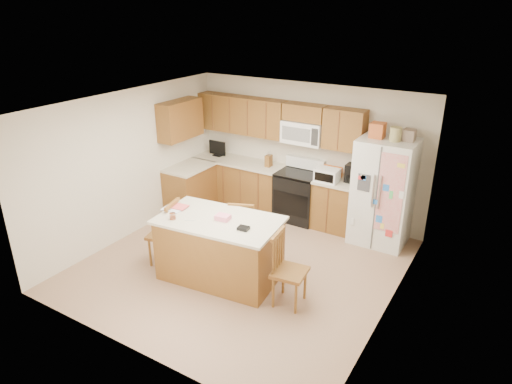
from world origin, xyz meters
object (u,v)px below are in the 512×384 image
Objects in this scene: stove at (298,195)px; island at (220,248)px; windsor_chair_left at (165,234)px; windsor_chair_back at (243,230)px; refrigerator at (383,191)px; windsor_chair_right at (288,271)px.

stove is 2.38m from island.
windsor_chair_back is (0.93, 0.77, -0.03)m from windsor_chair_left.
windsor_chair_left is 1.20m from windsor_chair_back.
stove is at bearing 85.76° from windsor_chair_back.
windsor_chair_left is at bearing -140.21° from windsor_chair_back.
refrigerator is 1.95× the size of windsor_chair_left.
stove is 1.09× the size of windsor_chair_right.
island is at bearing 5.68° from windsor_chair_left.
windsor_chair_right is (1.17, -0.72, 0.03)m from windsor_chair_back.
island is at bearing -125.66° from refrigerator.
refrigerator is at bearing 44.08° from windsor_chair_back.
island is (-0.09, -2.38, 0.01)m from stove.
windsor_chair_back is 0.95× the size of windsor_chair_right.
windsor_chair_back is at bearing 148.54° from windsor_chair_right.
windsor_chair_left is (-2.62, -2.41, -0.43)m from refrigerator.
stove is at bearing 177.70° from refrigerator.
island is 1.89× the size of windsor_chair_back.
stove reaches higher than windsor_chair_right.
windsor_chair_back is at bearing -94.24° from stove.
windsor_chair_left is (-0.96, -0.10, 0.01)m from island.
refrigerator reaches higher than stove.
refrigerator reaches higher than windsor_chair_left.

